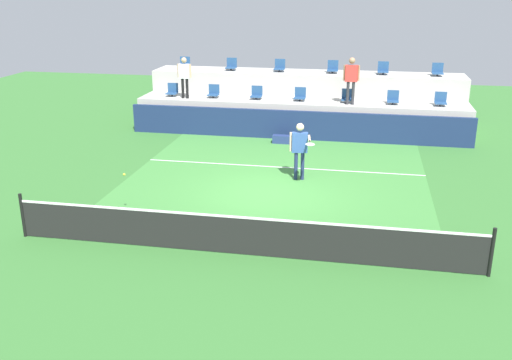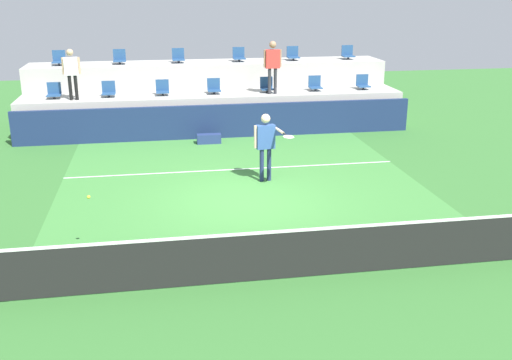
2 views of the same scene
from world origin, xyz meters
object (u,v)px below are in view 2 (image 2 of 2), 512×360
(stadium_chair_lower_far_left, at_px, (54,92))
(stadium_chair_upper_mid_right, at_px, (239,56))
(stadium_chair_upper_far_left, at_px, (59,59))
(stadium_chair_upper_right, at_px, (293,55))
(tennis_player, at_px, (266,141))
(stadium_chair_lower_center, at_px, (214,87))
(stadium_chair_lower_mid_right, at_px, (267,86))
(stadium_chair_lower_far_right, at_px, (363,83))
(stadium_chair_lower_mid_left, at_px, (162,89))
(stadium_chair_lower_right, at_px, (315,85))
(spectator_leaning_on_rail, at_px, (273,62))
(stadium_chair_upper_far_right, at_px, (348,53))
(tennis_ball, at_px, (89,197))
(equipment_bag, at_px, (209,139))
(stadium_chair_lower_left, at_px, (109,90))
(spectator_in_grey, at_px, (71,70))
(stadium_chair_upper_mid_left, at_px, (178,57))
(stadium_chair_upper_left, at_px, (119,58))

(stadium_chair_lower_far_left, height_order, stadium_chair_upper_mid_right, stadium_chair_upper_mid_right)
(stadium_chair_upper_far_left, height_order, stadium_chair_upper_right, same)
(stadium_chair_upper_right, height_order, tennis_player, stadium_chair_upper_right)
(stadium_chair_lower_center, bearing_deg, stadium_chair_upper_far_left, 161.17)
(stadium_chair_lower_mid_right, relative_size, stadium_chair_lower_far_right, 1.00)
(stadium_chair_lower_far_left, bearing_deg, stadium_chair_lower_mid_left, 0.00)
(stadium_chair_lower_right, height_order, stadium_chair_upper_mid_right, stadium_chair_upper_mid_right)
(spectator_leaning_on_rail, bearing_deg, stadium_chair_upper_far_right, 33.01)
(stadium_chair_upper_mid_right, xyz_separation_m, tennis_ball, (-4.43, -11.43, -1.18))
(stadium_chair_lower_mid_left, xyz_separation_m, equipment_bag, (1.36, -1.91, -1.31))
(stadium_chair_lower_mid_right, bearing_deg, stadium_chair_upper_far_left, 165.82)
(stadium_chair_lower_far_right, distance_m, spectator_leaning_on_rail, 3.50)
(stadium_chair_lower_far_left, height_order, stadium_chair_lower_mid_left, same)
(stadium_chair_lower_left, xyz_separation_m, stadium_chair_lower_mid_right, (5.37, 0.00, 0.00))
(stadium_chair_lower_mid_right, bearing_deg, stadium_chair_lower_center, 180.00)
(spectator_in_grey, bearing_deg, stadium_chair_lower_mid_left, 7.66)
(stadium_chair_upper_far_left, bearing_deg, stadium_chair_lower_left, -45.66)
(stadium_chair_upper_far_right, bearing_deg, stadium_chair_lower_left, -168.50)
(stadium_chair_lower_center, bearing_deg, equipment_bag, -101.43)
(stadium_chair_lower_mid_left, relative_size, stadium_chair_upper_far_right, 1.00)
(stadium_chair_upper_mid_right, height_order, stadium_chair_upper_far_right, same)
(stadium_chair_lower_mid_right, bearing_deg, stadium_chair_upper_mid_right, 111.63)
(stadium_chair_upper_mid_left, bearing_deg, stadium_chair_lower_right, -21.06)
(stadium_chair_upper_left, relative_size, equipment_bag, 0.68)
(stadium_chair_lower_left, relative_size, stadium_chair_upper_mid_right, 1.00)
(stadium_chair_upper_mid_right, height_order, spectator_in_grey, spectator_in_grey)
(stadium_chair_lower_right, xyz_separation_m, stadium_chair_upper_far_right, (1.75, 1.80, 0.85))
(stadium_chair_lower_far_left, relative_size, stadium_chair_upper_mid_left, 1.00)
(stadium_chair_lower_far_left, xyz_separation_m, stadium_chair_lower_mid_left, (3.52, 0.00, 0.00))
(stadium_chair_lower_left, xyz_separation_m, spectator_leaning_on_rail, (5.49, -0.38, 0.87))
(stadium_chair_lower_mid_left, bearing_deg, stadium_chair_lower_far_right, 0.00)
(stadium_chair_upper_far_left, height_order, spectator_in_grey, spectator_in_grey)
(stadium_chair_lower_right, bearing_deg, equipment_bag, -154.30)
(stadium_chair_lower_left, height_order, stadium_chair_upper_far_left, stadium_chair_upper_far_left)
(stadium_chair_upper_far_left, relative_size, stadium_chair_upper_far_right, 1.00)
(stadium_chair_lower_left, height_order, stadium_chair_lower_right, same)
(stadium_chair_upper_far_right, bearing_deg, equipment_bag, -147.02)
(stadium_chair_lower_center, height_order, stadium_chair_lower_mid_right, same)
(stadium_chair_lower_center, relative_size, tennis_ball, 7.65)
(stadium_chair_lower_mid_left, height_order, stadium_chair_lower_far_right, same)
(stadium_chair_lower_mid_left, distance_m, stadium_chair_lower_far_right, 7.08)
(stadium_chair_lower_far_right, xyz_separation_m, stadium_chair_upper_far_left, (-10.62, 1.80, 0.85))
(stadium_chair_upper_mid_left, bearing_deg, equipment_bag, -79.16)
(stadium_chair_lower_left, distance_m, spectator_in_grey, 1.37)
(stadium_chair_lower_left, height_order, stadium_chair_upper_right, stadium_chair_upper_right)
(stadium_chair_lower_center, xyz_separation_m, spectator_in_grey, (-4.60, -0.38, 0.76))
(stadium_chair_lower_mid_left, distance_m, stadium_chair_lower_right, 5.32)
(stadium_chair_upper_mid_left, xyz_separation_m, spectator_in_grey, (-3.50, -2.18, -0.09))
(stadium_chair_lower_mid_right, relative_size, stadium_chair_upper_mid_left, 1.00)
(tennis_player, height_order, spectator_in_grey, spectator_in_grey)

